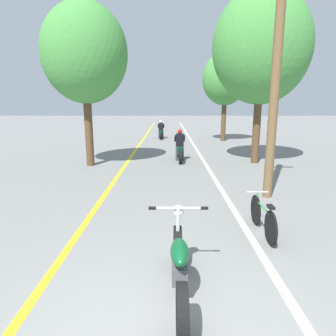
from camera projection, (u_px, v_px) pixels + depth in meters
lane_stripe_center at (135, 152)px, 15.70m from camera, size 0.14×48.00×0.01m
lane_stripe_edge at (199, 152)px, 15.70m from camera, size 0.14×48.00×0.01m
utility_pole at (276, 75)px, 7.59m from camera, size 1.10×0.24×6.30m
roadside_tree_right_near at (262, 47)px, 12.01m from camera, size 3.95×3.56×7.02m
roadside_tree_right_far at (226, 79)px, 19.72m from camera, size 3.01×2.71×5.85m
roadside_tree_left at (85, 54)px, 11.52m from camera, size 3.32×2.99×6.32m
motorcycle_foreground at (180, 266)px, 3.91m from camera, size 0.86×2.19×1.08m
motorcycle_rider_lead at (180, 149)px, 13.39m from camera, size 0.50×2.18×1.41m
motorcycle_rider_far at (162, 131)px, 21.78m from camera, size 0.50×2.04×1.35m
bicycle_parked at (263, 217)px, 5.87m from camera, size 0.44×1.59×0.74m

